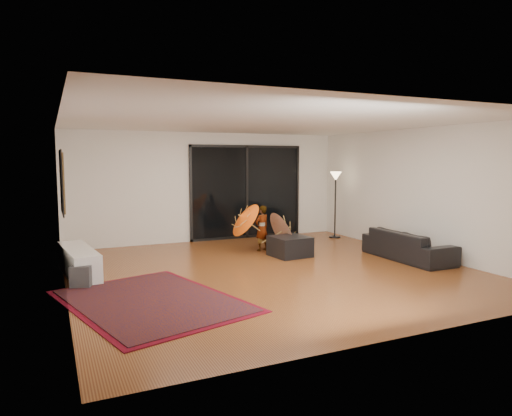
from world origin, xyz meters
TOP-DOWN VIEW (x-y plane):
  - floor at (0.00, 0.00)m, footprint 7.00×7.00m
  - ceiling at (0.00, 0.00)m, footprint 7.00×7.00m
  - wall_back at (0.00, 3.50)m, footprint 7.00×0.00m
  - wall_front at (0.00, -3.50)m, footprint 7.00×0.00m
  - wall_left at (-3.50, 0.00)m, footprint 0.00×7.00m
  - wall_right at (3.50, 0.00)m, footprint 0.00×7.00m
  - sliding_door at (1.00, 3.47)m, footprint 3.06×0.07m
  - painting at (-3.46, 1.00)m, footprint 0.04×1.28m
  - media_console at (-3.25, 1.07)m, footprint 0.65×1.79m
  - speaker at (-3.25, 0.26)m, footprint 0.40×0.40m
  - persian_rug at (-2.40, -0.97)m, footprint 2.76×3.34m
  - sofa at (2.95, -0.32)m, footprint 0.82×2.03m
  - ottoman at (0.91, 0.95)m, footprint 0.79×0.79m
  - floor_lamp at (3.10, 2.51)m, footprint 0.30×0.30m
  - child at (0.62, 1.73)m, footprint 0.43×0.35m
  - parasol_orange at (0.07, 1.68)m, footprint 0.64×0.84m
  - parasol_white at (1.22, 1.58)m, footprint 0.55×0.93m

SIDE VIEW (x-z plane):
  - floor at x=0.00m, z-range 0.00..0.00m
  - persian_rug at x=-2.40m, z-range 0.00..0.02m
  - speaker at x=-3.25m, z-range 0.00..0.35m
  - ottoman at x=0.91m, z-range 0.00..0.42m
  - media_console at x=-3.25m, z-range 0.00..0.49m
  - sofa at x=2.95m, z-range 0.00..0.59m
  - parasol_white at x=1.22m, z-range 0.03..0.98m
  - child at x=0.62m, z-range 0.00..1.01m
  - parasol_orange at x=0.07m, z-range 0.29..1.17m
  - sliding_door at x=1.00m, z-range 0.00..2.40m
  - wall_back at x=0.00m, z-range -2.15..4.85m
  - wall_front at x=0.00m, z-range -2.15..4.85m
  - wall_left at x=-3.50m, z-range -2.15..4.85m
  - wall_right at x=3.50m, z-range -2.15..4.85m
  - floor_lamp at x=3.10m, z-range 0.50..2.22m
  - painting at x=-3.46m, z-range 1.11..2.19m
  - ceiling at x=0.00m, z-range 2.70..2.70m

